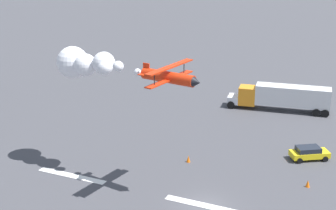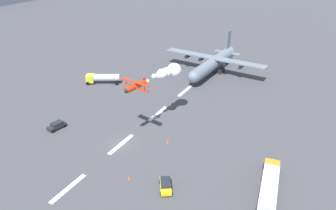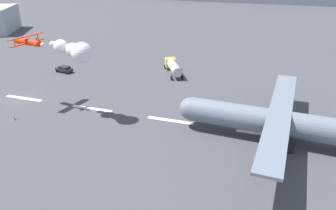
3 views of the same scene
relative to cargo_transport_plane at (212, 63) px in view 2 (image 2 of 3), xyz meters
name	(u,v)px [view 2 (image 2 of 3)]	position (x,y,z in m)	size (l,w,h in m)	color
ground_plane	(121,144)	(-45.84, 1.49, -3.25)	(440.00, 440.00, 0.00)	#424247
runway_stripe_3	(68,188)	(-60.78, 1.49, -3.25)	(8.00, 0.90, 0.01)	white
runway_stripe_4	(121,144)	(-45.84, 1.49, -3.25)	(8.00, 0.90, 0.01)	white
runway_stripe_5	(158,113)	(-30.91, 1.49, -3.25)	(8.00, 0.90, 0.01)	white
runway_stripe_6	(185,91)	(-15.97, 1.49, -3.25)	(8.00, 0.90, 0.01)	white
runway_stripe_7	(206,73)	(-1.03, 1.49, -3.25)	(8.00, 0.90, 0.01)	white
cargo_transport_plane	(212,63)	(0.00, 0.00, 0.00)	(28.52, 33.24, 10.95)	slate
stunt_biplane_red	(166,73)	(-32.14, -1.45, 8.20)	(17.12, 7.40, 3.35)	red
semi_truck_orange	(269,186)	(-46.37, -28.43, -1.13)	(14.59, 4.88, 3.70)	silver
fuel_tanker_truck	(103,78)	(-23.00, 24.91, -1.50)	(6.94, 9.66, 2.90)	yellow
followme_car_yellow	(166,185)	(-52.84, -12.97, -2.44)	(4.57, 3.84, 1.52)	yellow
airport_staff_sedan	(57,125)	(-47.74, 17.66, -2.44)	(4.29, 2.58, 1.52)	#262628
traffic_cone_near	(129,177)	(-53.88, -6.22, -2.88)	(0.44, 0.44, 0.75)	orange
traffic_cone_far	(168,141)	(-40.77, -6.69, -2.88)	(0.44, 0.44, 0.75)	orange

